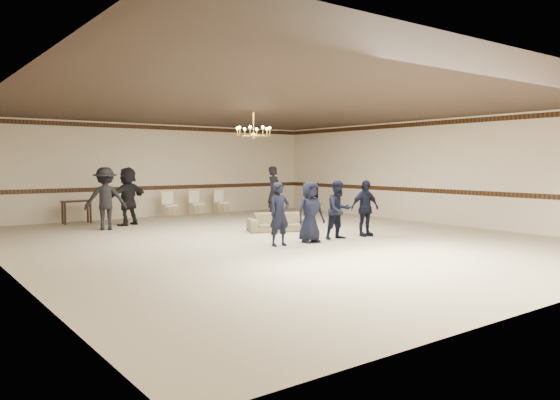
{
  "coord_description": "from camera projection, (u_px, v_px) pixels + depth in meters",
  "views": [
    {
      "loc": [
        -7.61,
        -10.43,
        1.87
      ],
      "look_at": [
        -0.27,
        -0.5,
        1.0
      ],
      "focal_mm": 34.26,
      "sensor_mm": 36.0,
      "label": 1
    }
  ],
  "objects": [
    {
      "name": "adult_right",
      "position": [
        274.0,
        191.0,
        18.61
      ],
      "size": [
        0.75,
        0.63,
        1.74
      ],
      "primitive_type": "imported",
      "rotation": [
        0.0,
        0.0,
        0.4
      ],
      "color": "black",
      "rests_on": "floor"
    },
    {
      "name": "room",
      "position": [
        277.0,
        174.0,
        12.9
      ],
      "size": [
        12.01,
        14.01,
        3.21
      ],
      "color": "tan",
      "rests_on": "ground"
    },
    {
      "name": "banquet_chair_left",
      "position": [
        170.0,
        205.0,
        17.98
      ],
      "size": [
        0.48,
        0.48,
        0.9
      ],
      "primitive_type": null,
      "rotation": [
        0.0,
        0.0,
        -0.1
      ],
      "color": "#EFE6C9",
      "rests_on": "floor"
    },
    {
      "name": "chair_rail",
      "position": [
        158.0,
        188.0,
        18.54
      ],
      "size": [
        12.0,
        0.02,
        0.14
      ],
      "primitive_type": "cube",
      "color": "#392111",
      "rests_on": "wall_back"
    },
    {
      "name": "console_table",
      "position": [
        77.0,
        212.0,
        16.37
      ],
      "size": [
        0.88,
        0.42,
        0.72
      ],
      "primitive_type": "cube",
      "rotation": [
        0.0,
        0.0,
        0.08
      ],
      "color": "black",
      "rests_on": "floor"
    },
    {
      "name": "boy_b",
      "position": [
        310.0,
        212.0,
        12.47
      ],
      "size": [
        0.74,
        0.52,
        1.43
      ],
      "primitive_type": "imported",
      "rotation": [
        0.0,
        0.0,
        -0.1
      ],
      "color": "black",
      "rests_on": "floor"
    },
    {
      "name": "settee",
      "position": [
        279.0,
        222.0,
        14.56
      ],
      "size": [
        1.84,
        1.26,
        0.5
      ],
      "primitive_type": "imported",
      "rotation": [
        0.0,
        0.0,
        -0.38
      ],
      "color": "#6A6047",
      "rests_on": "floor"
    },
    {
      "name": "boy_d",
      "position": [
        365.0,
        208.0,
        13.54
      ],
      "size": [
        0.88,
        0.46,
        1.43
      ],
      "primitive_type": "imported",
      "rotation": [
        0.0,
        0.0,
        -0.14
      ],
      "color": "black",
      "rests_on": "floor"
    },
    {
      "name": "crown_molding",
      "position": [
        157.0,
        127.0,
        18.4
      ],
      "size": [
        12.0,
        0.02,
        0.14
      ],
      "primitive_type": "cube",
      "color": "#392111",
      "rests_on": "wall_back"
    },
    {
      "name": "boy_a",
      "position": [
        279.0,
        214.0,
        11.94
      ],
      "size": [
        0.53,
        0.35,
        1.43
      ],
      "primitive_type": "imported",
      "rotation": [
        0.0,
        0.0,
        -0.02
      ],
      "color": "black",
      "rests_on": "floor"
    },
    {
      "name": "adult_left",
      "position": [
        106.0,
        199.0,
        14.81
      ],
      "size": [
        1.27,
        0.95,
        1.74
      ],
      "primitive_type": "imported",
      "rotation": [
        0.0,
        0.0,
        2.84
      ],
      "color": "black",
      "rests_on": "floor"
    },
    {
      "name": "banquet_chair_mid",
      "position": [
        196.0,
        203.0,
        18.57
      ],
      "size": [
        0.47,
        0.47,
        0.9
      ],
      "primitive_type": null,
      "rotation": [
        0.0,
        0.0,
        -0.07
      ],
      "color": "#EFE6C9",
      "rests_on": "floor"
    },
    {
      "name": "adult_mid",
      "position": [
        128.0,
        196.0,
        15.9
      ],
      "size": [
        1.68,
        1.15,
        1.74
      ],
      "primitive_type": "imported",
      "rotation": [
        0.0,
        0.0,
        3.58
      ],
      "color": "black",
      "rests_on": "floor"
    },
    {
      "name": "chandelier",
      "position": [
        253.0,
        123.0,
        13.61
      ],
      "size": [
        0.94,
        0.94,
        0.89
      ],
      "primitive_type": null,
      "color": "gold",
      "rests_on": "ceiling"
    },
    {
      "name": "boy_c",
      "position": [
        339.0,
        210.0,
        13.01
      ],
      "size": [
        0.73,
        0.59,
        1.43
      ],
      "primitive_type": "imported",
      "rotation": [
        0.0,
        0.0,
        -0.07
      ],
      "color": "black",
      "rests_on": "floor"
    },
    {
      "name": "banquet_chair_right",
      "position": [
        221.0,
        202.0,
        19.16
      ],
      "size": [
        0.45,
        0.45,
        0.9
      ],
      "primitive_type": null,
      "rotation": [
        0.0,
        0.0,
        0.04
      ],
      "color": "#EFE6C9",
      "rests_on": "floor"
    }
  ]
}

